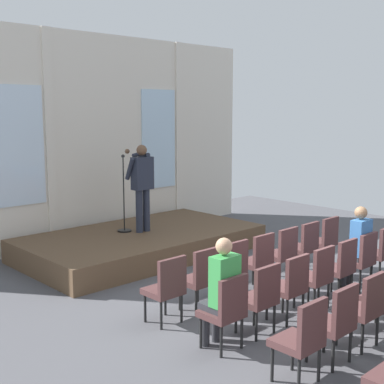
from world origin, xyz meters
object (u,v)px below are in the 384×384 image
Objects in this scene: mic_stand at (124,215)px; chair_r1_c3 at (317,274)px; chair_r0_c0 at (167,286)px; audience_r1_c5 at (358,243)px; chair_r2_c1 at (336,320)px; chair_r1_c1 at (260,295)px; chair_r0_c3 at (258,258)px; chair_r1_c6 at (381,250)px; chair_r0_c2 at (231,267)px; speaker at (142,182)px; chair_r1_c5 at (361,257)px; chair_r1_c2 at (290,284)px; chair_r0_c4 at (282,251)px; chair_r0_c1 at (201,276)px; audience_r1_c0 at (222,288)px; chair_r0_c5 at (304,245)px; chair_r0_c6 at (325,239)px; chair_r2_c2 at (364,305)px; chair_r1_c0 at (226,308)px; chair_r1_c4 at (340,265)px.

chair_r1_c3 is at bearing -87.21° from mic_stand.
chair_r0_c0 is 3.34m from audience_r1_c5.
chair_r2_c1 is (0.64, -2.17, 0.00)m from chair_r0_c0.
chair_r1_c1 is (-1.06, -4.37, -0.25)m from mic_stand.
chair_r1_c6 is (1.91, -1.09, 0.00)m from chair_r0_c3.
chair_r0_c2 is 1.00× the size of chair_r2_c1.
speaker reaches higher than chair_r1_c5.
chair_r0_c0 is 1.67m from chair_r1_c2.
chair_r0_c0 and chair_r1_c6 have the same top height.
chair_r1_c6 is (2.54, -1.09, 0.00)m from chair_r0_c2.
audience_r1_c5 is at bearing -57.75° from chair_r0_c4.
audience_r1_c0 is at bearing -122.21° from chair_r0_c1.
chair_r0_c5 is 0.64m from chair_r0_c6.
chair_r1_c0 is at bearing 139.47° from chair_r2_c2.
chair_r1_c1 is (0.64, -1.09, 0.00)m from chair_r0_c0.
chair_r0_c1 and chair_r0_c3 have the same top height.
chair_r0_c0 is at bearing 180.00° from chair_r0_c4.
chair_r1_c5 is at bearing 29.69° from chair_r2_c2.
chair_r0_c0 is 1.00× the size of chair_r0_c1.
chair_r1_c1 is 2.54m from chair_r1_c5.
audience_r1_c0 is 1.29m from chair_r1_c2.
audience_r1_c5 reaches higher than chair_r1_c0.
chair_r2_c1 is at bearing -156.85° from chair_r1_c5.
chair_r1_c1 is at bearing 0.00° from chair_r1_c0.
mic_stand is 1.65× the size of chair_r2_c1.
chair_r1_c1 is 1.00× the size of chair_r1_c4.
chair_r0_c4 is at bearing 40.53° from chair_r1_c2.
chair_r0_c2 is at bearing 180.00° from chair_r0_c6.
chair_r0_c2 is at bearing 156.85° from chair_r1_c6.
audience_r1_c5 reaches higher than chair_r0_c6.
audience_r1_c5 is 1.44× the size of chair_r1_c6.
chair_r1_c4 is (1.91, 0.00, 0.00)m from chair_r1_c1.
speaker is at bearing 80.55° from chair_r1_c2.
speaker is at bearing 82.49° from chair_r2_c2.
audience_r1_c5 is at bearing -70.95° from mic_stand.
chair_r0_c0 is 1.00× the size of chair_r1_c3.
chair_r0_c2 is at bearing 0.00° from chair_r0_c1.
chair_r0_c4 and chair_r2_c1 have the same top height.
chair_r1_c6 is at bearing -23.15° from chair_r0_c2.
chair_r0_c2 and chair_r1_c6 have the same top height.
chair_r0_c1 is 0.69× the size of audience_r1_c5.
chair_r1_c0 and chair_r1_c3 have the same top height.
chair_r0_c5 is at bearing 0.00° from chair_r0_c0.
chair_r0_c4 is at bearing 59.68° from chair_r2_c2.
chair_r1_c6 is (3.18, -1.09, 0.00)m from chair_r0_c1.
chair_r0_c6 is 1.00× the size of chair_r1_c5.
audience_r1_c5 is (1.27, -1.01, 0.21)m from chair_r0_c3.
chair_r2_c2 is at bearing -106.30° from chair_r0_c3.
chair_r2_c1 is at bearing -61.39° from audience_r1_c0.
chair_r0_c1 is 3.36m from chair_r1_c6.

